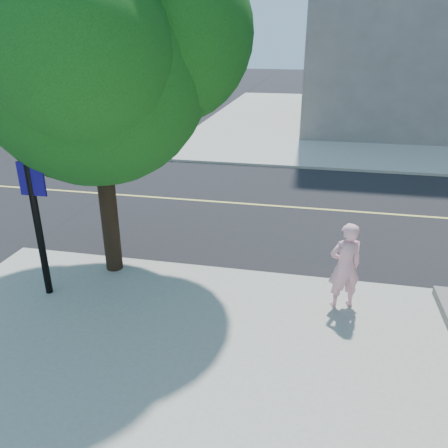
# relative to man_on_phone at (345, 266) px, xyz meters

# --- Properties ---
(ground) EXTENTS (140.00, 140.00, 0.00)m
(ground) POSITION_rel_man_on_phone_xyz_m (-6.57, 1.03, -0.98)
(ground) COLOR black
(ground) RESTS_ON ground
(road_ew) EXTENTS (140.00, 9.00, 0.01)m
(road_ew) POSITION_rel_man_on_phone_xyz_m (-6.57, 5.53, -0.97)
(road_ew) COLOR black
(road_ew) RESTS_ON ground
(sidewalk_ne) EXTENTS (29.00, 25.00, 0.12)m
(sidewalk_ne) POSITION_rel_man_on_phone_xyz_m (6.93, 22.53, -0.92)
(sidewalk_ne) COLOR #9F9F93
(sidewalk_ne) RESTS_ON ground
(man_on_phone) EXTENTS (0.73, 0.61, 1.72)m
(man_on_phone) POSITION_rel_man_on_phone_xyz_m (0.00, 0.00, 0.00)
(man_on_phone) COLOR #EEA9B7
(man_on_phone) RESTS_ON sidewalk_se
(street_tree) EXTENTS (5.57, 5.06, 7.39)m
(street_tree) POSITION_rel_man_on_phone_xyz_m (-4.79, 0.54, 3.91)
(street_tree) COLOR black
(street_tree) RESTS_ON sidewalk_se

